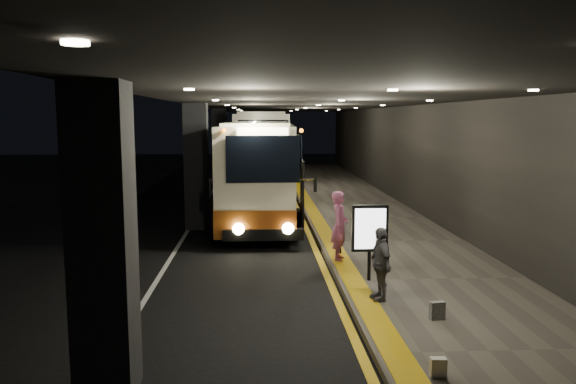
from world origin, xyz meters
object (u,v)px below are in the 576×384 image
object	(u,v)px
coach_third	(260,142)
passenger_waiting_grey	(380,264)
bag_plain	(438,367)
stanchion_post	(341,235)
bag_polka	(437,311)
coach_main	(262,174)
info_sign	(370,230)
passenger_boarding	(340,226)
coach_second	(262,151)

from	to	relation	value
coach_third	passenger_waiting_grey	world-z (taller)	coach_third
bag_plain	stanchion_post	distance (m)	7.51
bag_polka	stanchion_post	bearing A→B (deg)	101.57
coach_main	info_sign	world-z (taller)	coach_main
coach_main	info_sign	distance (m)	9.48
info_sign	stanchion_post	bearing A→B (deg)	96.09
bag_plain	info_sign	bearing A→B (deg)	90.57
passenger_waiting_grey	bag_polka	world-z (taller)	passenger_waiting_grey
bag_polka	coach_main	bearing A→B (deg)	105.20
coach_main	info_sign	bearing A→B (deg)	-72.79
passenger_boarding	passenger_waiting_grey	xyz separation A→B (m)	(0.37, -3.33, -0.15)
stanchion_post	bag_polka	bearing A→B (deg)	-78.43
bag_polka	bag_plain	distance (m)	2.41
coach_main	coach_second	size ratio (longest dim) A/B	0.91
stanchion_post	coach_main	bearing A→B (deg)	107.97
stanchion_post	info_sign	bearing A→B (deg)	-83.63
bag_plain	stanchion_post	bearing A→B (deg)	92.58
coach_second	coach_third	distance (m)	14.65
bag_plain	coach_second	bearing A→B (deg)	95.36
coach_second	passenger_boarding	xyz separation A→B (m)	(1.89, -18.29, -0.88)
passenger_boarding	stanchion_post	xyz separation A→B (m)	(0.13, 0.66, -0.40)
coach_second	passenger_boarding	size ratio (longest dim) A/B	7.05
passenger_waiting_grey	bag_polka	xyz separation A→B (m)	(0.82, -1.20, -0.59)
stanchion_post	passenger_waiting_grey	bearing A→B (deg)	-86.59
coach_main	passenger_boarding	world-z (taller)	coach_main
passenger_boarding	passenger_waiting_grey	distance (m)	3.36
coach_second	passenger_boarding	bearing A→B (deg)	-83.23
coach_second	passenger_waiting_grey	size ratio (longest dim) A/B	8.47
coach_second	bag_plain	bearing A→B (deg)	-83.77
coach_main	bag_plain	bearing A→B (deg)	-77.63
coach_third	passenger_boarding	size ratio (longest dim) A/B	6.90
passenger_waiting_grey	info_sign	size ratio (longest dim) A/B	0.86
coach_third	passenger_waiting_grey	xyz separation A→B (m)	(2.38, -36.27, -0.99)
passenger_boarding	passenger_waiting_grey	world-z (taller)	passenger_boarding
coach_second	info_sign	bearing A→B (deg)	-82.62
stanchion_post	coach_third	bearing A→B (deg)	93.80
coach_second	stanchion_post	bearing A→B (deg)	-82.60
bag_plain	coach_third	bearing A→B (deg)	93.57
passenger_waiting_grey	stanchion_post	world-z (taller)	passenger_waiting_grey
coach_third	info_sign	size ratio (longest dim) A/B	7.16
passenger_boarding	stanchion_post	size ratio (longest dim) A/B	1.75
bag_polka	passenger_waiting_grey	bearing A→B (deg)	124.53
coach_second	info_sign	world-z (taller)	coach_second
coach_main	stanchion_post	size ratio (longest dim) A/B	11.19
coach_main	coach_second	world-z (taller)	coach_second
passenger_boarding	passenger_waiting_grey	bearing A→B (deg)	-160.08
coach_third	coach_main	bearing A→B (deg)	-88.15
coach_main	bag_polka	world-z (taller)	coach_main
info_sign	bag_polka	bearing A→B (deg)	-73.70
info_sign	stanchion_post	world-z (taller)	info_sign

